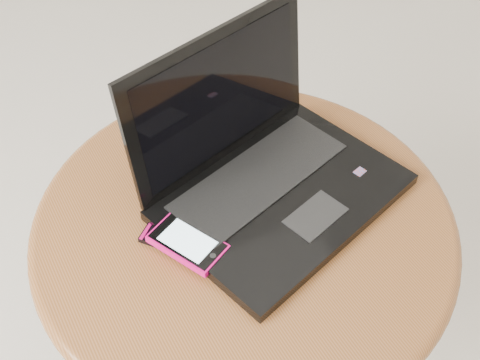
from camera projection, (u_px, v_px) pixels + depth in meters
table at (244, 258)px, 1.04m from camera, size 0.68×0.68×0.54m
laptop at (265, 168)px, 0.96m from camera, size 0.44×0.38×0.25m
phone_black at (176, 237)px, 0.91m from camera, size 0.11×0.11×0.01m
phone_pink at (188, 243)px, 0.89m from camera, size 0.10×0.13×0.01m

